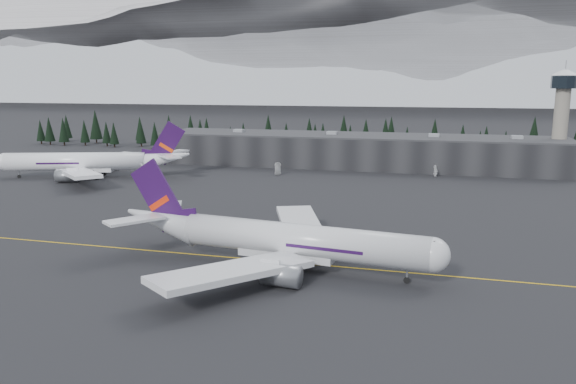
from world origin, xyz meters
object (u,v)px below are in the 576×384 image
(jet_main, at_px, (274,238))
(gse_vehicle_b, at_px, (436,175))
(terminal, at_px, (356,150))
(control_tower, at_px, (562,109))
(jet_parked, at_px, (93,162))
(gse_vehicle_a, at_px, (278,173))

(jet_main, height_order, gse_vehicle_b, jet_main)
(terminal, distance_m, control_tower, 76.98)
(jet_parked, distance_m, gse_vehicle_b, 122.01)
(terminal, distance_m, gse_vehicle_a, 39.21)
(jet_parked, bearing_deg, gse_vehicle_b, 178.14)
(terminal, height_order, control_tower, control_tower)
(control_tower, bearing_deg, jet_parked, -160.89)
(terminal, xyz_separation_m, jet_parked, (-85.69, -52.66, -0.68))
(control_tower, distance_m, gse_vehicle_b, 53.76)
(jet_main, relative_size, gse_vehicle_a, 13.44)
(jet_main, bearing_deg, gse_vehicle_b, 82.70)
(terminal, distance_m, gse_vehicle_b, 37.06)
(gse_vehicle_a, bearing_deg, control_tower, -7.69)
(control_tower, height_order, jet_parked, control_tower)
(gse_vehicle_b, bearing_deg, jet_main, -23.90)
(terminal, bearing_deg, control_tower, 2.29)
(gse_vehicle_b, bearing_deg, gse_vehicle_a, -88.27)
(terminal, xyz_separation_m, jet_main, (3.97, -129.66, -1.03))
(terminal, bearing_deg, jet_main, -88.25)
(control_tower, bearing_deg, gse_vehicle_b, -153.40)
(jet_main, relative_size, jet_parked, 0.96)
(control_tower, height_order, gse_vehicle_b, control_tower)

